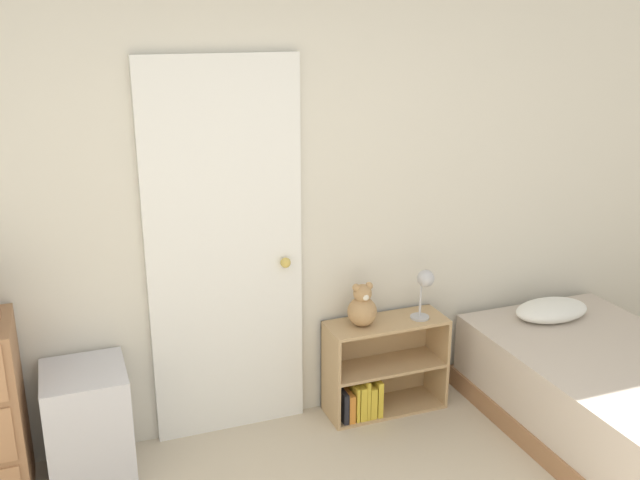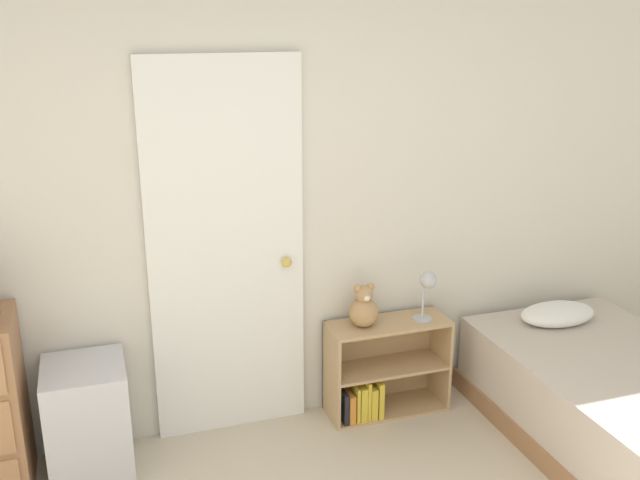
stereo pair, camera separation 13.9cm
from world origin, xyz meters
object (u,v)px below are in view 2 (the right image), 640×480
Objects in this scene: bed at (632,414)px; bookshelf at (379,374)px; storage_bin at (88,420)px; teddy_bear at (364,308)px; desk_lamp at (427,286)px.

bookshelf is at bearing 143.16° from bed.
teddy_bear reaches higher than storage_bin.
storage_bin is at bearing -177.18° from teddy_bear.
bed is (0.82, -0.77, -0.53)m from desk_lamp.
bookshelf is 0.37× the size of bed.
teddy_bear is 0.13× the size of bed.
desk_lamp is at bearing 136.98° from bed.
bookshelf is at bearing 170.25° from desk_lamp.
bookshelf is at bearing 3.41° from teddy_bear.
desk_lamp is (0.36, -0.04, 0.10)m from teddy_bear.
teddy_bear is (-0.10, -0.01, 0.43)m from bookshelf.
storage_bin is 1.54m from teddy_bear.
teddy_bear reaches higher than bookshelf.
storage_bin is 0.85× the size of bookshelf.
bookshelf is 2.76× the size of teddy_bear.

